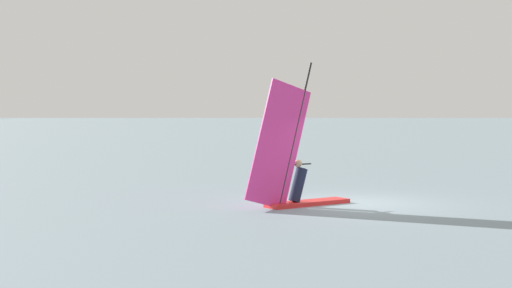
{
  "coord_description": "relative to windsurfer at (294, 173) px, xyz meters",
  "views": [
    {
      "loc": [
        -11.21,
        -15.75,
        2.51
      ],
      "look_at": [
        -1.13,
        4.04,
        1.58
      ],
      "focal_mm": 46.94,
      "sensor_mm": 36.0,
      "label": 1
    }
  ],
  "objects": [
    {
      "name": "ground_plane",
      "position": [
        1.91,
        -0.22,
        -0.92
      ],
      "size": [
        4000.0,
        4000.0,
        0.0
      ],
      "primitive_type": "plane",
      "color": "gray"
    },
    {
      "name": "windsurfer",
      "position": [
        0.0,
        0.0,
        0.0
      ],
      "size": [
        3.45,
        0.94,
        4.07
      ],
      "rotation": [
        0.0,
        0.0,
        0.12
      ],
      "color": "red",
      "rests_on": "ground_plane"
    },
    {
      "name": "distant_headland",
      "position": [
        350.37,
        1314.39,
        10.09
      ],
      "size": [
        1174.69,
        505.8,
        22.04
      ],
      "primitive_type": "cube",
      "rotation": [
        0.0,
        0.0,
        0.19
      ],
      "color": "#60665B",
      "rests_on": "ground_plane"
    }
  ]
}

